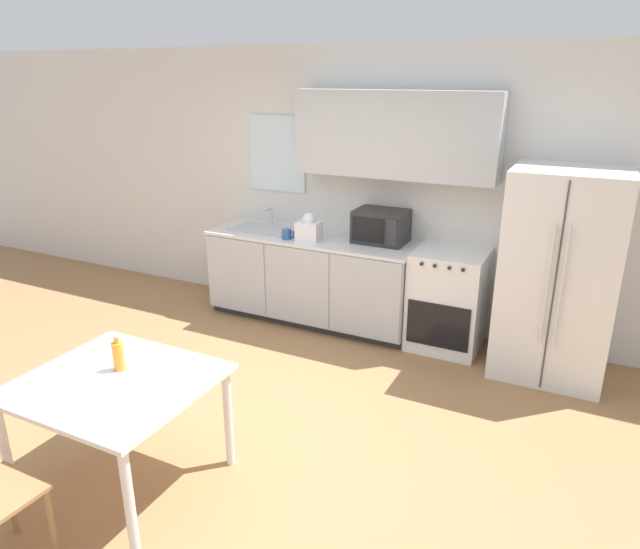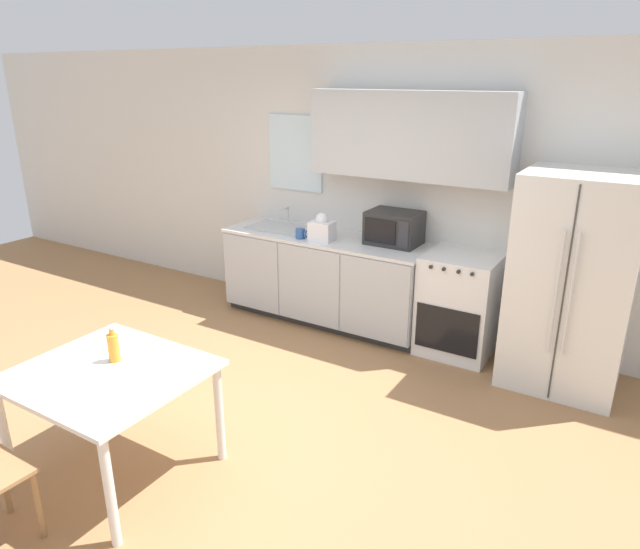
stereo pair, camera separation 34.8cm
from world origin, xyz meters
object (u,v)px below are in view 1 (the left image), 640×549
Objects in this scene: coffee_mug at (287,234)px; drink_bottle at (118,355)px; oven_range at (448,300)px; refrigerator at (559,275)px; dining_table at (117,394)px; microwave at (381,226)px.

drink_bottle is at bearing -85.14° from coffee_mug.
coffee_mug is at bearing -171.96° from oven_range.
refrigerator is 1.62× the size of dining_table.
dining_table is at bearing -101.31° from microwave.
oven_range is at bearing 63.07° from drink_bottle.
microwave is 0.45× the size of dining_table.
coffee_mug is 0.12× the size of dining_table.
microwave is (-1.62, 0.17, 0.18)m from refrigerator.
oven_range is 7.20× the size of coffee_mug.
dining_table is at bearing -114.86° from oven_range.
refrigerator reaches higher than coffee_mug.
oven_range is 3.07m from dining_table.
microwave is 2.84m from drink_bottle.
microwave reaches higher than drink_bottle.
drink_bottle is at bearing 121.27° from dining_table.
microwave reaches higher than dining_table.
coffee_mug is 0.53× the size of drink_bottle.
coffee_mug reaches higher than drink_bottle.
oven_range is 1.65m from coffee_mug.
oven_range is at bearing 65.14° from dining_table.
refrigerator is 1.64m from microwave.
oven_range is 0.93m from microwave.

